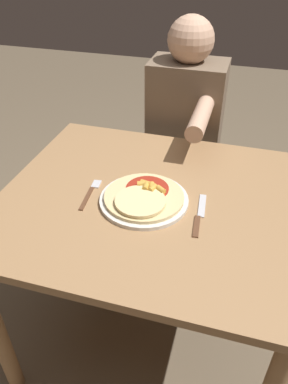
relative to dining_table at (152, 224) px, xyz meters
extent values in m
plane|color=brown|center=(0.00, 0.00, -0.65)|extent=(8.00, 8.00, 0.00)
cube|color=#9E754C|center=(0.00, 0.00, 0.11)|extent=(1.04, 0.89, 0.03)
cylinder|color=#9E754C|center=(-0.46, 0.39, -0.28)|extent=(0.06, 0.06, 0.74)
cylinder|color=#9E754C|center=(0.46, 0.39, -0.28)|extent=(0.06, 0.06, 0.74)
cylinder|color=silver|center=(-0.02, -0.03, 0.13)|extent=(0.30, 0.30, 0.01)
cylinder|color=#E0C689|center=(-0.02, -0.03, 0.14)|extent=(0.27, 0.27, 0.01)
cylinder|color=#9E2819|center=(-0.02, 0.01, 0.15)|extent=(0.15, 0.15, 0.00)
cylinder|color=beige|center=(-0.02, -0.07, 0.15)|extent=(0.17, 0.17, 0.01)
cylinder|color=gold|center=(-0.03, 0.02, 0.16)|extent=(0.04, 0.03, 0.02)
cylinder|color=gold|center=(0.00, 0.00, 0.16)|extent=(0.03, 0.04, 0.02)
cylinder|color=gold|center=(-0.05, 0.01, 0.16)|extent=(0.03, 0.03, 0.02)
cylinder|color=gold|center=(0.03, 0.00, 0.16)|extent=(0.04, 0.04, 0.02)
cylinder|color=gold|center=(-0.01, 0.01, 0.16)|extent=(0.03, 0.03, 0.02)
cylinder|color=gold|center=(-0.02, 0.00, 0.16)|extent=(0.02, 0.03, 0.02)
cube|color=brown|center=(-0.21, -0.07, 0.12)|extent=(0.03, 0.13, 0.00)
cube|color=silver|center=(-0.21, 0.02, 0.12)|extent=(0.03, 0.05, 0.00)
cube|color=brown|center=(0.17, -0.11, 0.12)|extent=(0.03, 0.10, 0.00)
cube|color=silver|center=(0.17, 0.00, 0.12)|extent=(0.03, 0.12, 0.00)
cylinder|color=#2D2D38|center=(-0.09, 0.65, -0.38)|extent=(0.11, 0.11, 0.53)
cylinder|color=#2D2D38|center=(0.06, 0.65, -0.38)|extent=(0.11, 0.11, 0.53)
cube|color=#75604C|center=(-0.01, 0.65, 0.14)|extent=(0.34, 0.22, 0.50)
sphere|color=tan|center=(-0.01, 0.65, 0.48)|extent=(0.20, 0.20, 0.20)
cylinder|color=tan|center=(0.09, 0.39, 0.25)|extent=(0.07, 0.30, 0.07)
camera|label=1|loc=(0.26, -0.98, 0.89)|focal=35.00mm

